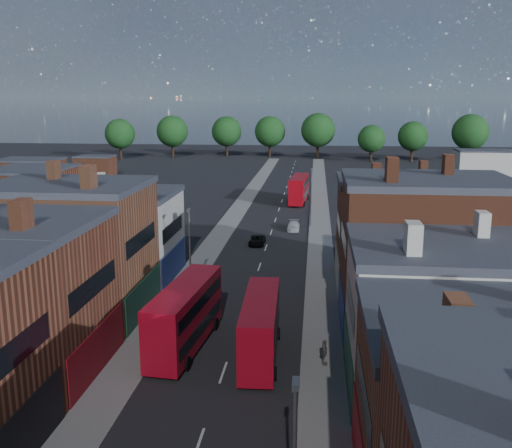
% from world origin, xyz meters
% --- Properties ---
extents(pavement_west, '(3.00, 200.00, 0.12)m').
position_xyz_m(pavement_west, '(-6.50, 50.00, 0.06)').
color(pavement_west, gray).
rests_on(pavement_west, ground).
extents(pavement_east, '(3.00, 200.00, 0.12)m').
position_xyz_m(pavement_east, '(6.50, 50.00, 0.06)').
color(pavement_east, gray).
rests_on(pavement_east, ground).
extents(lamp_post_2, '(0.25, 0.70, 8.12)m').
position_xyz_m(lamp_post_2, '(-5.20, 30.00, 4.70)').
color(lamp_post_2, slate).
rests_on(lamp_post_2, ground).
extents(lamp_post_3, '(0.25, 0.70, 8.12)m').
position_xyz_m(lamp_post_3, '(5.20, 60.00, 4.70)').
color(lamp_post_3, slate).
rests_on(lamp_post_3, ground).
extents(bus_0, '(3.49, 10.92, 4.63)m').
position_xyz_m(bus_0, '(-3.28, 19.57, 2.50)').
color(bus_0, '#A6091B').
rests_on(bus_0, ground).
extents(bus_1, '(2.73, 9.93, 4.26)m').
position_xyz_m(bus_1, '(2.20, 18.45, 2.30)').
color(bus_1, '#A00918').
rests_on(bus_1, ground).
extents(bus_2, '(3.25, 10.67, 4.54)m').
position_xyz_m(bus_2, '(2.98, 78.48, 2.45)').
color(bus_2, '#99060F').
rests_on(bus_2, ground).
extents(car_2, '(1.85, 4.00, 1.11)m').
position_xyz_m(car_2, '(-1.20, 49.33, 0.56)').
color(car_2, black).
rests_on(car_2, ground).
extents(car_3, '(1.60, 3.89, 1.13)m').
position_xyz_m(car_3, '(2.91, 57.68, 0.56)').
color(car_3, silver).
rests_on(car_3, ground).
extents(ped_3, '(0.48, 1.04, 1.77)m').
position_xyz_m(ped_3, '(6.57, 17.59, 1.01)').
color(ped_3, '#5E5850').
rests_on(ped_3, pavement_east).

